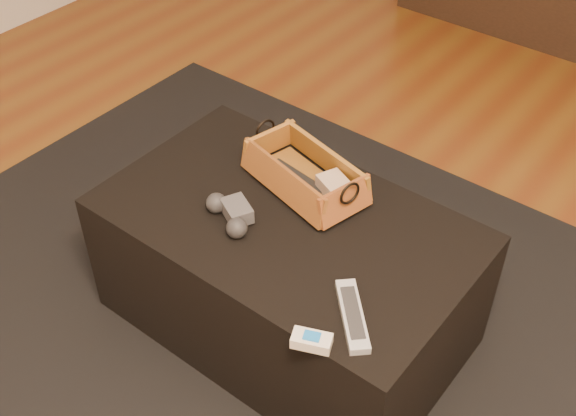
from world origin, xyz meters
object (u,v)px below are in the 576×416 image
Objects in this scene: silver_remote at (352,315)px; game_controller at (231,213)px; ottoman at (287,273)px; tv_remote at (297,179)px; wicker_basket at (305,175)px; cream_gadget at (312,341)px.

game_controller is at bearing 170.00° from silver_remote.
silver_remote is at bearing -28.28° from ottoman.
wicker_basket reaches higher than tv_remote.
wicker_basket is at bearing 140.05° from silver_remote.
wicker_basket is (0.02, 0.01, 0.02)m from tv_remote.
ottoman is 5.46× the size of silver_remote.
wicker_basket is 2.15× the size of silver_remote.
tv_remote is at bearing 78.59° from game_controller.
wicker_basket is at bearing 107.12° from ottoman.
silver_remote is 1.85× the size of cream_gadget.
tv_remote is at bearing 142.39° from silver_remote.
tv_remote is 1.07× the size of game_controller.
silver_remote is (0.44, -0.08, -0.02)m from game_controller.
silver_remote reaches higher than ottoman.
game_controller is at bearing -136.88° from ottoman.
ottoman is at bearing -55.77° from tv_remote.
tv_remote is (-0.06, 0.12, 0.23)m from ottoman.
wicker_basket reaches higher than cream_gadget.
cream_gadget is at bearing -44.38° from ottoman.
tv_remote and cream_gadget have the same top height.
game_controller is 0.45m from cream_gadget.
wicker_basket is at bearing 128.66° from cream_gadget.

